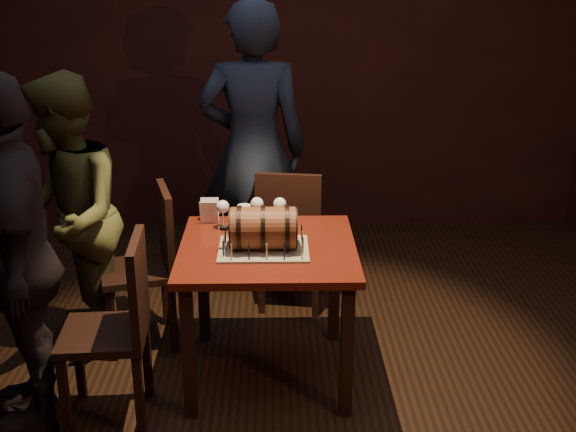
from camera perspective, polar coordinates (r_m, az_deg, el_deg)
The scene contains 16 objects.
room_shell at distance 3.34m, azimuth -1.35°, elevation 6.98°, with size 5.04×5.04×2.80m.
pub_table at distance 3.73m, azimuth -1.60°, elevation -3.93°, with size 0.90×0.90×0.75m.
cake_board at distance 3.63m, azimuth -1.94°, elevation -2.62°, with size 0.45×0.35×0.01m, color gray.
barrel_cake at distance 3.59m, azimuth -1.97°, elevation -0.96°, with size 0.39×0.23×0.23m.
birthday_candles at distance 3.61m, azimuth -1.95°, elevation -1.94°, with size 0.40×0.30×0.09m.
wine_glass_left at distance 3.89m, azimuth -5.19°, elevation 0.63°, with size 0.07×0.07×0.16m.
wine_glass_mid at distance 3.93m, azimuth -2.46°, elevation 0.87°, with size 0.07×0.07×0.16m.
wine_glass_right at distance 3.92m, azimuth -0.65°, elevation 0.85°, with size 0.07×0.07×0.16m.
pint_of_ale at distance 3.85m, azimuth -3.48°, elevation -0.24°, with size 0.07×0.07×0.15m.
menu_card at distance 4.01m, azimuth -6.24°, elevation 0.36°, with size 0.10×0.05×0.13m, color white, non-canonical shape.
chair_back at distance 4.50m, azimuth 0.18°, elevation -1.30°, with size 0.46×0.46×0.93m.
chair_left_rear at distance 4.19m, azimuth -10.83°, elevation -3.28°, with size 0.49×0.49×0.93m.
chair_left_front at distance 3.53m, azimuth -13.16°, elevation -8.03°, with size 0.42×0.42×0.93m.
person_back at distance 4.67m, azimuth -2.79°, elevation 5.15°, with size 0.70×0.46×1.92m, color #181F30.
person_left_rear at distance 4.12m, azimuth -17.05°, elevation -0.20°, with size 0.77×0.60×1.59m, color #414321.
person_left_front at distance 3.51m, azimuth -20.72°, elevation -3.09°, with size 1.00×0.42×1.70m, color black.
Camera 1 is at (0.02, -3.26, 2.14)m, focal length 45.00 mm.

